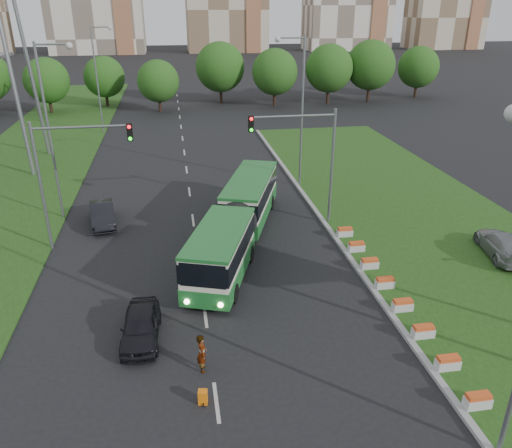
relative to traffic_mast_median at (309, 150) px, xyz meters
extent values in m
plane|color=black|center=(-4.78, -10.00, -5.35)|extent=(360.00, 360.00, 0.00)
cube|color=#1D4112|center=(8.22, -2.00, -5.27)|extent=(14.00, 60.00, 0.15)
cube|color=gray|center=(1.27, -2.00, -5.26)|extent=(0.30, 60.00, 0.18)
cube|color=#1D4112|center=(-22.78, 15.00, -5.30)|extent=(12.00, 110.00, 0.10)
cylinder|color=gray|center=(1.62, 0.00, -1.35)|extent=(0.20, 0.20, 8.00)
cylinder|color=gray|center=(-1.13, 0.00, 2.25)|extent=(5.50, 0.14, 0.14)
cube|color=black|center=(-3.88, 0.00, 1.85)|extent=(0.32, 0.32, 1.00)
cylinder|color=gray|center=(-16.78, -1.00, -1.35)|extent=(0.20, 0.20, 8.00)
cylinder|color=gray|center=(-14.03, -1.00, 2.25)|extent=(5.50, 0.14, 0.14)
cube|color=black|center=(-11.28, -1.00, 1.85)|extent=(0.32, 0.32, 1.00)
cube|color=silver|center=(-5.32, -7.06, -3.60)|extent=(2.50, 6.89, 2.69)
cube|color=silver|center=(-5.32, 1.77, -3.60)|extent=(2.50, 8.38, 2.69)
cylinder|color=black|center=(-5.32, -3.02, -3.65)|extent=(2.50, 1.25, 2.50)
cube|color=#1D682A|center=(-5.32, -7.06, -4.50)|extent=(2.57, 6.94, 0.95)
cube|color=#1D682A|center=(-5.32, 1.77, -4.50)|extent=(2.57, 8.43, 0.95)
cube|color=black|center=(-5.32, -7.06, -3.15)|extent=(2.57, 6.94, 1.05)
cube|color=black|center=(-5.32, 1.77, -3.15)|extent=(2.57, 8.43, 1.05)
imported|color=black|center=(-10.79, -11.42, -4.65)|extent=(1.84, 4.20, 1.41)
imported|color=black|center=(-13.98, 2.33, -4.60)|extent=(2.30, 4.73, 1.49)
imported|color=gray|center=(10.38, -6.82, -4.47)|extent=(2.99, 5.31, 1.45)
imported|color=gray|center=(-8.17, -14.04, -4.47)|extent=(0.44, 0.65, 1.75)
cube|color=orange|center=(-8.29, -15.96, -5.05)|extent=(0.35, 0.30, 0.60)
cylinder|color=black|center=(-8.29, -16.11, -5.28)|extent=(0.04, 0.14, 0.14)
camera|label=1|loc=(-8.71, -30.91, 8.77)|focal=35.00mm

